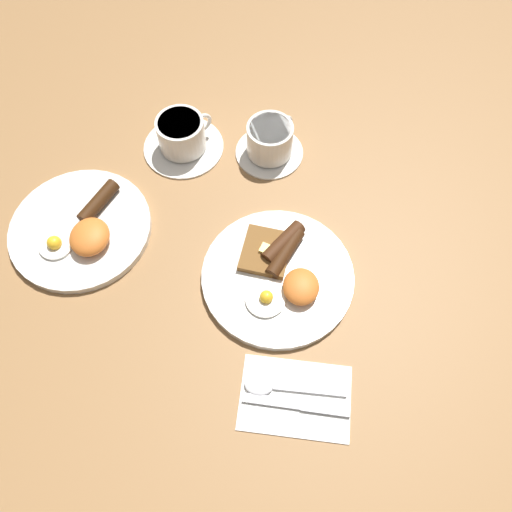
{
  "coord_description": "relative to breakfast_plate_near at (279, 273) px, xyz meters",
  "views": [
    {
      "loc": [
        -0.39,
        0.02,
        0.82
      ],
      "look_at": [
        0.03,
        0.04,
        0.03
      ],
      "focal_mm": 35.0,
      "sensor_mm": 36.0,
      "label": 1
    }
  ],
  "objects": [
    {
      "name": "ground_plane",
      "position": [
        -0.0,
        0.0,
        -0.01
      ],
      "size": [
        3.0,
        3.0,
        0.0
      ],
      "primitive_type": "plane",
      "color": "olive"
    },
    {
      "name": "breakfast_plate_far",
      "position": [
        0.07,
        0.38,
        -0.0
      ],
      "size": [
        0.27,
        0.27,
        0.05
      ],
      "color": "silver",
      "rests_on": "ground_plane"
    },
    {
      "name": "spoon",
      "position": [
        -0.2,
        0.01,
        -0.0
      ],
      "size": [
        0.03,
        0.17,
        0.01
      ],
      "rotation": [
        0.0,
        0.0,
        1.52
      ],
      "color": "silver",
      "rests_on": "napkin"
    },
    {
      "name": "breakfast_plate_near",
      "position": [
        0.0,
        0.0,
        0.0
      ],
      "size": [
        0.28,
        0.28,
        0.05
      ],
      "color": "silver",
      "rests_on": "ground_plane"
    },
    {
      "name": "teacup_near",
      "position": [
        0.29,
        0.03,
        0.02
      ],
      "size": [
        0.14,
        0.14,
        0.08
      ],
      "color": "silver",
      "rests_on": "ground_plane"
    },
    {
      "name": "napkin",
      "position": [
        -0.22,
        -0.03,
        -0.01
      ],
      "size": [
        0.14,
        0.19,
        0.01
      ],
      "primitive_type": "cube",
      "rotation": [
        0.0,
        0.0,
        -0.07
      ],
      "color": "white",
      "rests_on": "ground_plane"
    },
    {
      "name": "teacup_far",
      "position": [
        0.29,
        0.21,
        0.02
      ],
      "size": [
        0.17,
        0.17,
        0.08
      ],
      "color": "silver",
      "rests_on": "ground_plane"
    },
    {
      "name": "knife",
      "position": [
        -0.23,
        -0.04,
        -0.01
      ],
      "size": [
        0.03,
        0.18,
        0.01
      ],
      "rotation": [
        0.0,
        0.0,
        1.49
      ],
      "color": "silver",
      "rests_on": "napkin"
    }
  ]
}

